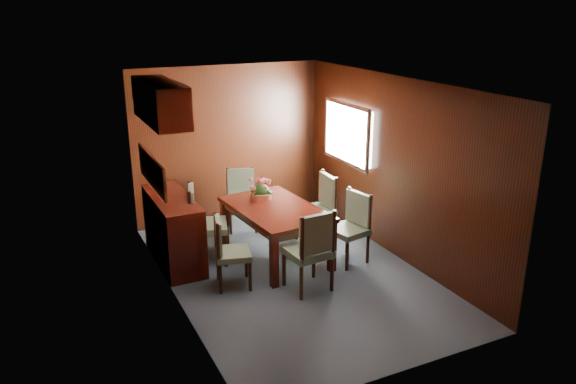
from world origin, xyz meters
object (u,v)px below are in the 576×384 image
chair_head (312,247)px  chair_right_near (352,223)px  chair_left_near (227,248)px  flower_centerpiece (261,188)px  dining_table (275,214)px  sideboard (173,229)px

chair_head → chair_right_near: bearing=26.6°
chair_head → chair_left_near: bearing=142.5°
chair_right_near → flower_centerpiece: flower_centerpiece is taller
dining_table → chair_head: size_ratio=1.58×
sideboard → flower_centerpiece: bearing=-4.9°
chair_head → flower_centerpiece: 1.44m
sideboard → dining_table: sideboard is taller
sideboard → chair_right_near: chair_right_near is taller
chair_left_near → chair_head: (0.84, -0.55, 0.08)m
sideboard → dining_table: bearing=-21.2°
chair_head → flower_centerpiece: (-0.03, 1.41, 0.30)m
sideboard → chair_left_near: size_ratio=1.57×
chair_left_near → dining_table: bearing=133.8°
flower_centerpiece → chair_head: bearing=-88.6°
chair_right_near → chair_left_near: bearing=76.8°
sideboard → dining_table: size_ratio=0.86×
chair_right_near → flower_centerpiece: (-0.91, 0.89, 0.34)m
dining_table → sideboard: bearing=153.7°
dining_table → flower_centerpiece: size_ratio=5.32×
sideboard → chair_left_near: sideboard is taller
dining_table → chair_head: bearing=-95.2°
dining_table → chair_left_near: bearing=-155.8°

